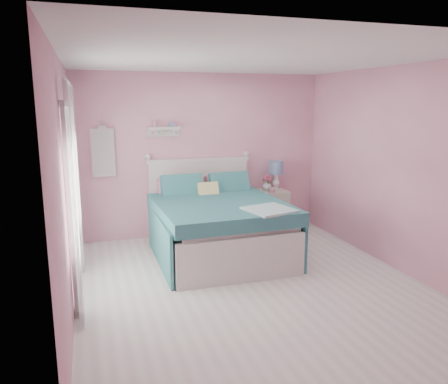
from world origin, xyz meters
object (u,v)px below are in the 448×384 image
teacup (271,190)px  bed (217,226)px  table_lamp (276,170)px  vase (267,186)px  nightstand (271,211)px

teacup → bed: bearing=-149.1°
table_lamp → vase: size_ratio=2.78×
nightstand → table_lamp: size_ratio=1.47×
teacup → nightstand: bearing=65.9°
table_lamp → teacup: bearing=-127.2°
bed → vase: (1.12, 0.84, 0.37)m
bed → table_lamp: bed is taller
nightstand → table_lamp: table_lamp is taller
bed → teacup: bearing=28.9°
table_lamp → teacup: (-0.18, -0.24, -0.29)m
nightstand → vase: vase is taller
teacup → vase: bearing=94.6°
table_lamp → vase: 0.32m
table_lamp → vase: table_lamp is taller
nightstand → vase: size_ratio=4.08×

